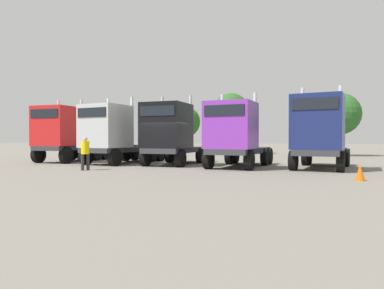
{
  "coord_description": "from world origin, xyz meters",
  "views": [
    {
      "loc": [
        8.73,
        -17.82,
        1.59
      ],
      "look_at": [
        0.76,
        2.44,
        1.24
      ],
      "focal_mm": 32.89,
      "sensor_mm": 36.0,
      "label": 1
    }
  ],
  "objects_px": {
    "semi_truck_red": "(63,134)",
    "semi_truck_purple": "(235,134)",
    "semi_truck_black": "(170,133)",
    "semi_truck_navy": "(319,132)",
    "traffic_cone_near": "(360,173)",
    "semi_truck_silver": "(113,134)",
    "visitor_in_hivis": "(85,151)"
  },
  "relations": [
    {
      "from": "semi_truck_red",
      "to": "semi_truck_purple",
      "type": "relative_size",
      "value": 0.98
    },
    {
      "from": "semi_truck_black",
      "to": "semi_truck_navy",
      "type": "xyz_separation_m",
      "value": [
        8.4,
        0.16,
        0.01
      ]
    },
    {
      "from": "semi_truck_black",
      "to": "semi_truck_navy",
      "type": "bearing_deg",
      "value": 89.73
    },
    {
      "from": "semi_truck_red",
      "to": "semi_truck_black",
      "type": "relative_size",
      "value": 1.01
    },
    {
      "from": "semi_truck_red",
      "to": "traffic_cone_near",
      "type": "relative_size",
      "value": 9.39
    },
    {
      "from": "semi_truck_purple",
      "to": "semi_truck_silver",
      "type": "bearing_deg",
      "value": -88.03
    },
    {
      "from": "semi_truck_purple",
      "to": "visitor_in_hivis",
      "type": "xyz_separation_m",
      "value": [
        -6.69,
        -4.07,
        -0.86
      ]
    },
    {
      "from": "semi_truck_black",
      "to": "visitor_in_hivis",
      "type": "relative_size",
      "value": 3.48
    },
    {
      "from": "semi_truck_navy",
      "to": "visitor_in_hivis",
      "type": "height_order",
      "value": "semi_truck_navy"
    },
    {
      "from": "semi_truck_red",
      "to": "visitor_in_hivis",
      "type": "distance_m",
      "value": 7.09
    },
    {
      "from": "semi_truck_navy",
      "to": "visitor_in_hivis",
      "type": "xyz_separation_m",
      "value": [
        -11.0,
        -4.73,
        -0.96
      ]
    },
    {
      "from": "semi_truck_red",
      "to": "semi_truck_silver",
      "type": "xyz_separation_m",
      "value": [
        4.22,
        -0.33,
        -0.06
      ]
    },
    {
      "from": "semi_truck_red",
      "to": "semi_truck_purple",
      "type": "bearing_deg",
      "value": 84.93
    },
    {
      "from": "semi_truck_silver",
      "to": "visitor_in_hivis",
      "type": "relative_size",
      "value": 3.83
    },
    {
      "from": "semi_truck_silver",
      "to": "semi_truck_navy",
      "type": "distance_m",
      "value": 12.2
    },
    {
      "from": "semi_truck_navy",
      "to": "traffic_cone_near",
      "type": "bearing_deg",
      "value": 24.21
    },
    {
      "from": "traffic_cone_near",
      "to": "semi_truck_purple",
      "type": "bearing_deg",
      "value": 146.2
    },
    {
      "from": "semi_truck_navy",
      "to": "traffic_cone_near",
      "type": "xyz_separation_m",
      "value": [
        1.58,
        -4.61,
        -1.62
      ]
    },
    {
      "from": "semi_truck_purple",
      "to": "semi_truck_navy",
      "type": "xyz_separation_m",
      "value": [
        4.31,
        0.67,
        0.1
      ]
    },
    {
      "from": "semi_truck_silver",
      "to": "semi_truck_navy",
      "type": "relative_size",
      "value": 1.02
    },
    {
      "from": "semi_truck_silver",
      "to": "semi_truck_purple",
      "type": "bearing_deg",
      "value": 94.21
    },
    {
      "from": "semi_truck_red",
      "to": "semi_truck_navy",
      "type": "bearing_deg",
      "value": 87.76
    },
    {
      "from": "semi_truck_silver",
      "to": "semi_truck_navy",
      "type": "xyz_separation_m",
      "value": [
        12.19,
        0.59,
        0.04
      ]
    },
    {
      "from": "semi_truck_silver",
      "to": "visitor_in_hivis",
      "type": "height_order",
      "value": "semi_truck_silver"
    },
    {
      "from": "semi_truck_black",
      "to": "traffic_cone_near",
      "type": "relative_size",
      "value": 9.32
    },
    {
      "from": "semi_truck_black",
      "to": "semi_truck_purple",
      "type": "distance_m",
      "value": 4.12
    },
    {
      "from": "semi_truck_red",
      "to": "semi_truck_black",
      "type": "xyz_separation_m",
      "value": [
        8.01,
        0.09,
        -0.02
      ]
    },
    {
      "from": "semi_truck_purple",
      "to": "visitor_in_hivis",
      "type": "bearing_deg",
      "value": -56.16
    },
    {
      "from": "semi_truck_purple",
      "to": "semi_truck_black",
      "type": "bearing_deg",
      "value": -94.49
    },
    {
      "from": "semi_truck_red",
      "to": "semi_truck_silver",
      "type": "bearing_deg",
      "value": 82.38
    },
    {
      "from": "semi_truck_navy",
      "to": "semi_truck_black",
      "type": "bearing_deg",
      "value": -83.66
    },
    {
      "from": "semi_truck_red",
      "to": "semi_truck_black",
      "type": "distance_m",
      "value": 8.01
    }
  ]
}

